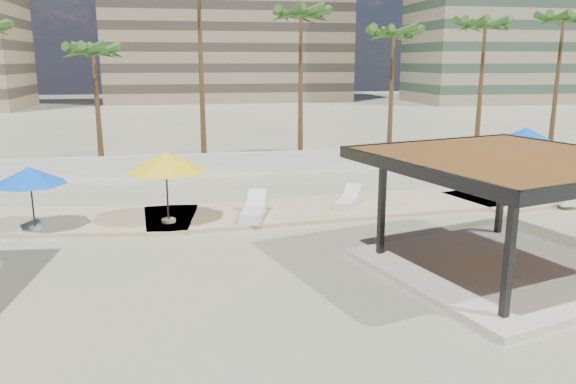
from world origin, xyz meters
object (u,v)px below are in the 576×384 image
object	(u,v)px
pavilion_central	(506,203)
umbrella_c	(552,155)
lounger_a	(254,212)
lounger_d	(558,197)
lounger_b	(347,202)
lounger_c	(572,196)

from	to	relation	value
pavilion_central	umbrella_c	size ratio (longest dim) A/B	3.03
lounger_a	lounger_d	world-z (taller)	lounger_a
lounger_b	lounger_d	world-z (taller)	lounger_b
umbrella_c	lounger_a	size ratio (longest dim) A/B	1.15
pavilion_central	lounger_b	world-z (taller)	pavilion_central
umbrella_c	lounger_b	distance (m)	9.84
lounger_a	lounger_c	xyz separation A→B (m)	(14.50, -0.00, -0.02)
pavilion_central	lounger_d	xyz separation A→B (m)	(7.14, 7.02, -1.82)
umbrella_c	lounger_b	world-z (taller)	umbrella_c
umbrella_c	lounger_c	world-z (taller)	umbrella_c
lounger_b	lounger_c	distance (m)	10.32
lounger_a	lounger_d	xyz separation A→B (m)	(13.79, -0.01, -0.03)
lounger_b	lounger_d	distance (m)	9.61
lounger_a	lounger_d	size ratio (longest dim) A/B	1.19
lounger_c	lounger_d	xyz separation A→B (m)	(-0.71, -0.00, -0.01)
lounger_b	lounger_c	world-z (taller)	lounger_c
pavilion_central	lounger_a	world-z (taller)	pavilion_central
lounger_a	lounger_c	size ratio (longest dim) A/B	1.08
pavilion_central	lounger_a	xyz separation A→B (m)	(-6.65, 7.03, -1.79)
umbrella_c	lounger_c	xyz separation A→B (m)	(0.59, -0.90, -1.73)
umbrella_c	lounger_d	bearing A→B (deg)	-97.92
lounger_b	lounger_d	bearing A→B (deg)	-62.88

